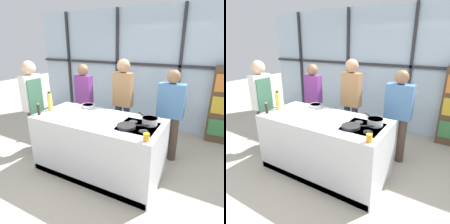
% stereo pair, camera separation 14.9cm
% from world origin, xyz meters
% --- Properties ---
extents(ground_plane, '(18.00, 18.00, 0.00)m').
position_xyz_m(ground_plane, '(0.00, 0.00, 0.00)').
color(ground_plane, '#BCB29E').
extents(back_window_wall, '(6.40, 0.10, 2.80)m').
position_xyz_m(back_window_wall, '(0.00, 2.24, 1.40)').
color(back_window_wall, silver).
rests_on(back_window_wall, ground_plane).
extents(demo_island, '(2.00, 0.93, 0.94)m').
position_xyz_m(demo_island, '(0.00, -0.00, 0.47)').
color(demo_island, silver).
rests_on(demo_island, ground_plane).
extents(chef, '(0.24, 0.36, 1.74)m').
position_xyz_m(chef, '(-1.37, -0.01, 1.03)').
color(chef, '#47382D').
rests_on(chef, ground_plane).
extents(spectator_far_left, '(0.36, 0.23, 1.62)m').
position_xyz_m(spectator_far_left, '(-0.90, 0.92, 0.95)').
color(spectator_far_left, '#47382D').
rests_on(spectator_far_left, ground_plane).
extents(spectator_center_left, '(0.37, 0.25, 1.76)m').
position_xyz_m(spectator_center_left, '(0.00, 0.92, 1.04)').
color(spectator_center_left, '#232838').
rests_on(spectator_center_left, ground_plane).
extents(spectator_center_right, '(0.44, 0.23, 1.62)m').
position_xyz_m(spectator_center_right, '(0.90, 0.92, 0.92)').
color(spectator_center_right, '#47382D').
rests_on(spectator_center_right, ground_plane).
extents(frying_pan, '(0.43, 0.30, 0.04)m').
position_xyz_m(frying_pan, '(0.54, -0.12, 0.96)').
color(frying_pan, '#232326').
rests_on(frying_pan, demo_island).
extents(saucepan, '(0.36, 0.31, 0.10)m').
position_xyz_m(saucepan, '(0.78, 0.13, 0.99)').
color(saucepan, silver).
rests_on(saucepan, demo_island).
extents(white_plate, '(0.23, 0.23, 0.01)m').
position_xyz_m(white_plate, '(-0.45, 0.16, 0.95)').
color(white_plate, white).
rests_on(white_plate, demo_island).
extents(mixing_bowl, '(0.23, 0.23, 0.06)m').
position_xyz_m(mixing_bowl, '(-0.41, 0.35, 0.97)').
color(mixing_bowl, silver).
rests_on(mixing_bowl, demo_island).
extents(oil_bottle, '(0.08, 0.08, 0.33)m').
position_xyz_m(oil_bottle, '(-0.90, -0.06, 1.09)').
color(oil_bottle, '#E0CC4C').
rests_on(oil_bottle, demo_island).
extents(pepper_grinder, '(0.05, 0.05, 0.19)m').
position_xyz_m(pepper_grinder, '(-0.91, -0.31, 1.02)').
color(pepper_grinder, '#332319').
rests_on(pepper_grinder, demo_island).
extents(juice_glass_near, '(0.08, 0.08, 0.10)m').
position_xyz_m(juice_glass_near, '(0.90, -0.37, 0.99)').
color(juice_glass_near, orange).
rests_on(juice_glass_near, demo_island).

